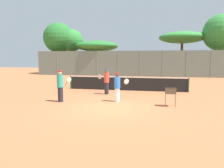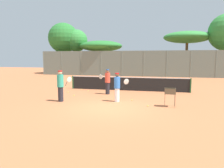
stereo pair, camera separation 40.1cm
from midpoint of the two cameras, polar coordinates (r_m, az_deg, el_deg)
The scene contains 20 objects.
ground_plane at distance 11.17m, azimuth -1.70°, elevation -6.37°, with size 80.00×80.00×0.00m, color #B7663D.
tennis_net at distance 17.08m, azimuth 3.11°, elevation 0.16°, with size 9.38×0.10×1.07m.
back_fence at distance 29.89m, azimuth 6.88°, elevation 5.31°, with size 30.22×0.08×3.49m.
tree_0 at distance 36.29m, azimuth -14.08°, elevation 11.58°, with size 4.76×4.76×8.04m.
tree_1 at distance 35.61m, azimuth -10.74°, elevation 11.02°, with size 3.47×3.47×6.96m.
tree_2 at distance 33.95m, azimuth -4.36°, elevation 9.79°, with size 6.50×6.50×5.12m.
tree_3 at distance 34.21m, azimuth 26.44°, elevation 11.89°, with size 5.06×5.06×8.50m.
tree_4 at distance 34.74m, azimuth 17.56°, elevation 11.47°, with size 6.87×6.87×6.39m.
player_white_outfit at distance 12.68m, azimuth 0.53°, elevation -0.74°, with size 0.88×0.39×1.68m.
player_red_cap at distance 15.29m, azimuth -2.22°, elevation 0.69°, with size 0.91×0.36×1.75m.
player_yellow_shirt at distance 13.04m, azimuth -14.20°, elevation -0.44°, with size 0.72×0.74×1.82m.
ball_cart at distance 11.82m, azimuth 14.16°, elevation -2.13°, with size 0.56×0.41×0.98m.
tennis_ball_0 at distance 16.34m, azimuth -12.47°, elevation -2.16°, with size 0.07×0.07×0.07m, color #D1E54C.
tennis_ball_1 at distance 14.87m, azimuth -0.14°, elevation -2.89°, with size 0.07×0.07×0.07m, color #D1E54C.
tennis_ball_2 at distance 11.76m, azimuth 8.56°, elevation -5.59°, with size 0.07×0.07×0.07m, color #D1E54C.
tennis_ball_3 at distance 16.84m, azimuth -7.34°, elevation -1.79°, with size 0.07×0.07×0.07m, color #D1E54C.
tennis_ball_4 at distance 17.70m, azimuth -9.02°, elevation -1.39°, with size 0.07×0.07×0.07m, color #D1E54C.
tennis_ball_5 at distance 13.20m, azimuth 4.36°, elevation -4.16°, with size 0.07×0.07×0.07m, color #D1E54C.
tennis_ball_6 at distance 14.90m, azimuth -10.89°, elevation -2.99°, with size 0.07×0.07×0.07m, color #D1E54C.
parked_car at distance 32.88m, azimuth 22.35°, elevation 3.09°, with size 4.20×1.70×1.60m.
Camera 1 is at (2.33, -10.61, 2.57)m, focal length 35.00 mm.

